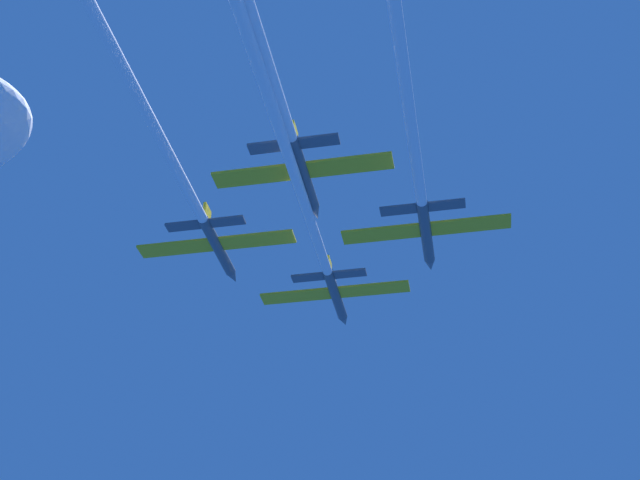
{
  "coord_description": "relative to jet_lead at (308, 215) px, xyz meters",
  "views": [
    {
      "loc": [
        14.95,
        -95.48,
        -55.47
      ],
      "look_at": [
        -0.22,
        -13.02,
        0.14
      ],
      "focal_mm": 46.34,
      "sensor_mm": 36.0,
      "label": 1
    }
  ],
  "objects": [
    {
      "name": "jet_right_wing",
      "position": [
        13.05,
        -17.37,
        0.13
      ],
      "size": [
        19.93,
        75.5,
        3.3
      ],
      "color": "#4C5660"
    },
    {
      "name": "jet_lead",
      "position": [
        0.0,
        0.0,
        0.0
      ],
      "size": [
        19.93,
        65.14,
        3.3
      ],
      "color": "#4C5660"
    },
    {
      "name": "jet_left_wing",
      "position": [
        -12.92,
        -19.22,
        1.4
      ],
      "size": [
        19.93,
        80.39,
        3.3
      ],
      "color": "#4C5660"
    }
  ]
}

